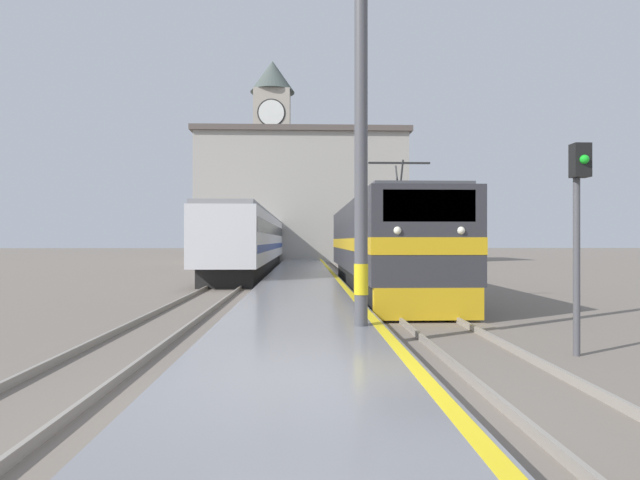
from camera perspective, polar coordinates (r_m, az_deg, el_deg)
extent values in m
plane|color=#70665B|center=(36.06, -1.96, -3.36)|extent=(200.00, 200.00, 0.00)
cube|color=slate|center=(31.06, -1.98, -3.50)|extent=(3.35, 140.00, 0.43)
cube|color=yellow|center=(31.08, 0.84, -3.10)|extent=(0.20, 140.00, 0.00)
cube|color=#70665B|center=(31.23, 3.90, -3.85)|extent=(2.84, 140.00, 0.02)
cube|color=gray|center=(31.16, 2.59, -3.71)|extent=(0.07, 140.00, 0.14)
cube|color=gray|center=(31.30, 5.21, -3.69)|extent=(0.07, 140.00, 0.14)
cube|color=#70665B|center=(31.25, -8.07, -3.85)|extent=(2.83, 140.00, 0.02)
cube|color=gray|center=(31.34, -9.38, -3.69)|extent=(0.07, 140.00, 0.14)
cube|color=gray|center=(31.18, -6.76, -3.71)|extent=(0.07, 140.00, 0.14)
cube|color=black|center=(20.44, 6.95, -4.62)|extent=(2.46, 14.48, 0.90)
cube|color=#333338|center=(20.38, 6.95, 0.28)|extent=(2.90, 15.74, 2.59)
cube|color=gold|center=(20.38, 6.95, -0.45)|extent=(2.92, 15.76, 0.44)
cube|color=gold|center=(12.90, 12.24, -7.10)|extent=(2.75, 0.30, 0.81)
cube|color=black|center=(12.75, 12.33, 3.84)|extent=(2.32, 0.12, 0.80)
sphere|color=white|center=(12.51, 8.83, 1.09)|extent=(0.20, 0.20, 0.20)
sphere|color=white|center=(12.90, 15.82, 1.05)|extent=(0.20, 0.20, 0.20)
cube|color=#4C4C51|center=(20.43, 6.95, 4.09)|extent=(2.61, 14.95, 0.12)
cylinder|color=#333333|center=(16.28, 9.27, 7.13)|extent=(0.06, 0.63, 1.03)
cylinder|color=#333333|center=(16.97, 8.81, 6.84)|extent=(0.06, 0.63, 1.03)
cube|color=#262626|center=(16.69, 9.04, 8.69)|extent=(2.03, 0.08, 0.06)
cube|color=black|center=(44.95, -6.16, -2.13)|extent=(2.46, 47.15, 0.90)
cube|color=silver|center=(44.92, -6.16, 0.15)|extent=(2.90, 49.12, 2.67)
cube|color=black|center=(44.93, -6.16, 0.83)|extent=(2.92, 48.13, 0.64)
cube|color=navy|center=(44.92, -6.16, -0.53)|extent=(2.92, 48.13, 0.36)
cube|color=gray|center=(44.95, -6.16, 1.98)|extent=(2.67, 49.12, 0.20)
cylinder|color=#4C4C51|center=(10.08, 4.71, 15.39)|extent=(0.26, 0.26, 8.67)
cylinder|color=yellow|center=(9.75, 4.71, -4.48)|extent=(0.28, 0.28, 0.60)
cube|color=#ADA393|center=(62.32, -5.45, 7.42)|extent=(4.35, 4.35, 20.36)
cylinder|color=black|center=(61.52, -5.59, 14.28)|extent=(3.35, 0.06, 3.35)
cylinder|color=white|center=(61.49, -5.59, 14.29)|extent=(3.05, 0.10, 3.05)
cone|color=#47514C|center=(65.02, -5.45, 18.08)|extent=(5.44, 5.44, 3.92)
cube|color=#A8A399|center=(47.98, -2.09, 4.49)|extent=(19.07, 7.94, 11.75)
cube|color=#564C47|center=(48.85, -2.08, 11.67)|extent=(19.67, 8.54, 0.50)
cylinder|color=#4C4C51|center=(10.10, 27.27, -2.76)|extent=(0.12, 0.12, 3.20)
cube|color=black|center=(10.09, 27.60, 8.05)|extent=(0.30, 0.24, 0.60)
sphere|color=green|center=(9.98, 27.97, 8.15)|extent=(0.16, 0.16, 0.16)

